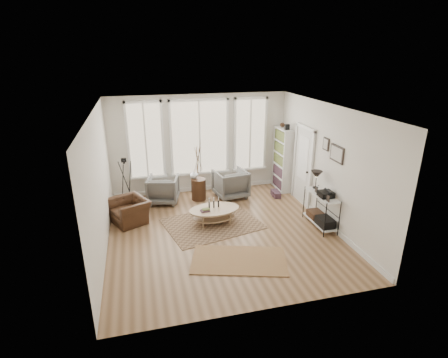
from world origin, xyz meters
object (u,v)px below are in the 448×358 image
object	(u,v)px
side_table	(198,172)
coffee_table	(214,212)
low_shelf	(321,207)
bookcase	(283,159)
armchair_left	(163,189)
accent_chair	(130,211)
armchair_right	(231,183)

from	to	relation	value
side_table	coffee_table	bearing A→B (deg)	-86.20
low_shelf	coffee_table	world-z (taller)	low_shelf
bookcase	side_table	bearing A→B (deg)	-175.89
armchair_left	side_table	bearing A→B (deg)	-169.52
side_table	accent_chair	xyz separation A→B (m)	(-1.92, -0.95, -0.54)
armchair_right	side_table	world-z (taller)	side_table
bookcase	coffee_table	xyz separation A→B (m)	(-2.52, -1.75, -0.65)
armchair_left	armchair_right	size ratio (longest dim) A/B	0.94
accent_chair	low_shelf	bearing A→B (deg)	46.26
coffee_table	side_table	world-z (taller)	side_table
armchair_right	accent_chair	bearing A→B (deg)	9.14
coffee_table	armchair_left	size ratio (longest dim) A/B	1.56
side_table	armchair_right	bearing A→B (deg)	-1.93
low_shelf	armchair_left	distance (m)	4.29
bookcase	armchair_left	distance (m)	3.67
coffee_table	side_table	size ratio (longest dim) A/B	0.76
bookcase	side_table	xyz separation A→B (m)	(-2.62, -0.19, -0.12)
low_shelf	coffee_table	bearing A→B (deg)	162.68
armchair_right	coffee_table	bearing A→B (deg)	52.59
armchair_left	accent_chair	world-z (taller)	armchair_left
low_shelf	armchair_right	world-z (taller)	low_shelf
bookcase	low_shelf	size ratio (longest dim) A/B	1.58
low_shelf	coffee_table	distance (m)	2.59
bookcase	low_shelf	distance (m)	2.56
armchair_right	accent_chair	size ratio (longest dim) A/B	0.98
low_shelf	coffee_table	size ratio (longest dim) A/B	0.99
low_shelf	armchair_left	size ratio (longest dim) A/B	1.55
armchair_left	bookcase	bearing A→B (deg)	-164.08
low_shelf	side_table	bearing A→B (deg)	137.76
armchair_left	accent_chair	xyz separation A→B (m)	(-0.92, -1.01, -0.09)
bookcase	armchair_left	size ratio (longest dim) A/B	2.44
bookcase	armchair_right	xyz separation A→B (m)	(-1.68, -0.22, -0.55)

